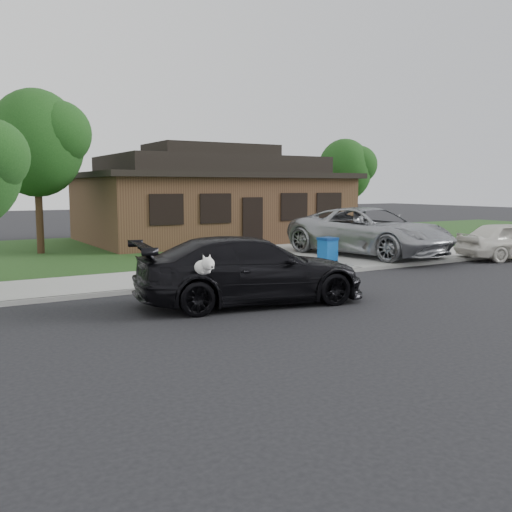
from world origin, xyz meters
TOP-DOWN VIEW (x-y plane):
  - ground at (0.00, 0.00)m, footprint 120.00×120.00m
  - sidewalk at (0.00, 5.00)m, footprint 60.00×3.00m
  - curb at (0.00, 3.50)m, footprint 60.00×0.12m
  - lawn at (0.00, 13.00)m, footprint 60.00×13.00m
  - driveway at (6.00, 10.00)m, footprint 4.50×13.00m
  - sedan at (-1.95, 0.92)m, footprint 5.75×3.12m
  - minivan at (6.20, 5.89)m, footprint 4.18×6.98m
  - recycling_bin at (3.34, 4.79)m, footprint 0.59×0.61m
  - house at (4.00, 15.00)m, footprint 12.60×8.60m
  - tree_0 at (-4.34, 12.88)m, footprint 3.78×3.60m
  - tree_1 at (12.14, 14.40)m, footprint 3.15×3.00m

SIDE VIEW (x-z plane):
  - ground at x=0.00m, z-range 0.00..0.00m
  - sidewalk at x=0.00m, z-range 0.00..0.12m
  - curb at x=0.00m, z-range 0.00..0.12m
  - lawn at x=0.00m, z-range 0.00..0.13m
  - driveway at x=6.00m, z-range 0.00..0.14m
  - recycling_bin at x=3.34m, z-range 0.13..1.03m
  - sedan at x=-1.95m, z-range 0.00..1.58m
  - minivan at x=6.20m, z-range 0.14..1.95m
  - house at x=4.00m, z-range -0.19..4.46m
  - tree_1 at x=12.14m, z-range 1.09..6.34m
  - tree_0 at x=-4.34m, z-range 1.31..7.65m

